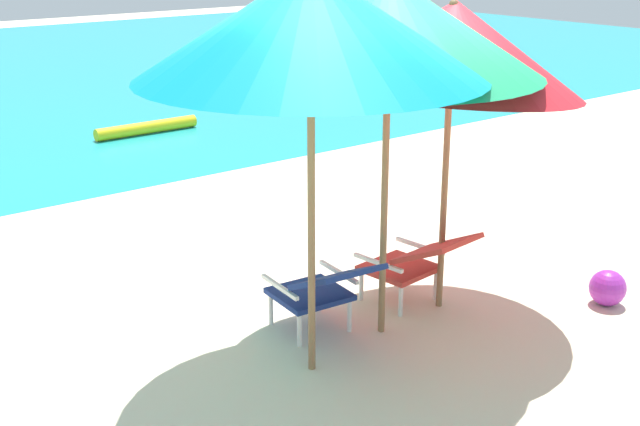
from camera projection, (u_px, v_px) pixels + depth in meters
ground_plane at (119, 192)px, 9.64m from camera, size 40.00×40.00×0.00m
swim_buoy at (147, 128)px, 12.35m from camera, size 1.60×0.18×0.18m
lounge_chair_left at (322, 287)px, 6.10m from camera, size 0.62×0.92×0.68m
lounge_chair_right at (416, 260)px, 6.60m from camera, size 0.63×0.93×0.68m
beach_umbrella_left at (311, 23)px, 5.02m from camera, size 3.03×3.03×2.68m
beach_umbrella_center at (389, 26)px, 5.59m from camera, size 2.99×2.99×2.60m
beach_umbrella_right at (452, 46)px, 6.07m from camera, size 2.10×2.06×2.48m
beach_ball at (608, 288)px, 6.71m from camera, size 0.29×0.29×0.29m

